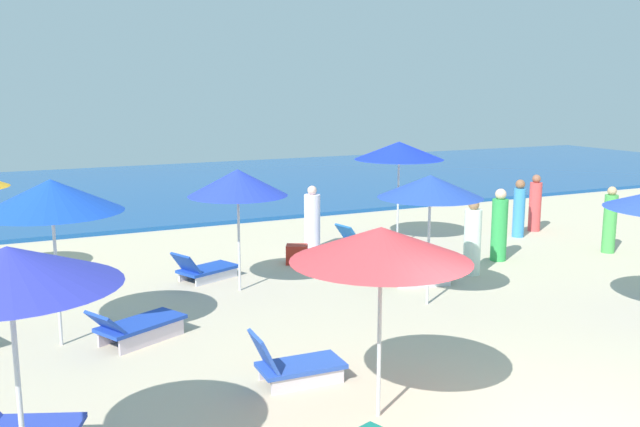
# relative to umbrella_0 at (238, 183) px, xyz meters

# --- Properties ---
(ocean) EXTENTS (60.00, 15.68, 0.12)m
(ocean) POSITION_rel_umbrella_0_xyz_m (0.84, 14.31, -2.10)
(ocean) COLOR #174C94
(ocean) RESTS_ON ground_plane
(umbrella_0) EXTENTS (1.93, 1.93, 2.42)m
(umbrella_0) POSITION_rel_umbrella_0_xyz_m (0.00, 0.00, 0.00)
(umbrella_0) COLOR silver
(umbrella_0) RESTS_ON ground_plane
(lounge_chair_0_0) EXTENTS (1.48, 1.09, 0.66)m
(lounge_chair_0_0) POSITION_rel_umbrella_0_xyz_m (-0.43, 1.03, -1.92)
(lounge_chair_0_0) COLOR silver
(lounge_chair_0_0) RESTS_ON ground_plane
(umbrella_1) EXTENTS (2.16, 2.16, 2.37)m
(umbrella_1) POSITION_rel_umbrella_0_xyz_m (-0.22, -5.79, 0.00)
(umbrella_1) COLOR silver
(umbrella_1) RESTS_ON ground_plane
(lounge_chair_1_1) EXTENTS (1.27, 0.65, 0.76)m
(lounge_chair_1_1) POSITION_rel_umbrella_0_xyz_m (-0.78, -4.45, -1.90)
(lounge_chair_1_1) COLOR silver
(lounge_chair_1_1) RESTS_ON ground_plane
(umbrella_2) EXTENTS (2.00, 2.00, 2.58)m
(umbrella_2) POSITION_rel_umbrella_0_xyz_m (-4.21, -6.00, 0.24)
(umbrella_2) COLOR silver
(umbrella_2) RESTS_ON ground_plane
(umbrella_3) EXTENTS (1.91, 1.91, 2.42)m
(umbrella_3) POSITION_rel_umbrella_0_xyz_m (2.85, -2.34, 0.05)
(umbrella_3) COLOR silver
(umbrella_3) RESTS_ON ground_plane
(lounge_chair_3_0) EXTENTS (1.46, 0.88, 0.72)m
(lounge_chair_3_0) POSITION_rel_umbrella_0_xyz_m (3.38, -1.15, -1.88)
(lounge_chair_3_0) COLOR silver
(lounge_chair_3_0) RESTS_ON ground_plane
(umbrella_4) EXTENTS (2.24, 2.24, 2.63)m
(umbrella_4) POSITION_rel_umbrella_0_xyz_m (4.98, 2.12, 0.25)
(umbrella_4) COLOR silver
(umbrella_4) RESTS_ON ground_plane
(lounge_chair_4_0) EXTENTS (1.56, 0.87, 0.71)m
(lounge_chair_4_0) POSITION_rel_umbrella_0_xyz_m (3.89, 1.93, -1.90)
(lounge_chair_4_0) COLOR silver
(lounge_chair_4_0) RESTS_ON ground_plane
(umbrella_5) EXTENTS (2.13, 2.13, 2.61)m
(umbrella_5) POSITION_rel_umbrella_0_xyz_m (-3.49, -1.59, 0.20)
(umbrella_5) COLOR silver
(umbrella_5) RESTS_ON ground_plane
(lounge_chair_5_0) EXTENTS (1.63, 1.22, 0.65)m
(lounge_chair_5_0) POSITION_rel_umbrella_0_xyz_m (-2.41, -1.98, -1.89)
(lounge_chair_5_0) COLOR silver
(lounge_chair_5_0) RESTS_ON ground_plane
(beachgoer_0) EXTENTS (0.51, 0.51, 1.68)m
(beachgoer_0) POSITION_rel_umbrella_0_xyz_m (6.21, -0.30, -1.37)
(beachgoer_0) COLOR green
(beachgoer_0) RESTS_ON ground_plane
(beachgoer_1) EXTENTS (0.40, 0.40, 1.59)m
(beachgoer_1) POSITION_rel_umbrella_0_xyz_m (9.33, 1.91, -1.41)
(beachgoer_1) COLOR #E9494A
(beachgoer_1) RESTS_ON ground_plane
(beachgoer_2) EXTENTS (0.47, 0.47, 1.64)m
(beachgoer_2) POSITION_rel_umbrella_0_xyz_m (4.88, -1.02, -1.40)
(beachgoer_2) COLOR white
(beachgoer_2) RESTS_ON ground_plane
(beachgoer_3) EXTENTS (0.41, 0.41, 1.62)m
(beachgoer_3) POSITION_rel_umbrella_0_xyz_m (9.14, -0.85, -1.39)
(beachgoer_3) COLOR green
(beachgoer_3) RESTS_ON ground_plane
(beachgoer_4) EXTENTS (0.43, 0.43, 1.55)m
(beachgoer_4) POSITION_rel_umbrella_0_xyz_m (8.39, 1.49, -1.41)
(beachgoer_4) COLOR #3A90DB
(beachgoer_4) RESTS_ON ground_plane
(beachgoer_5) EXTENTS (0.47, 0.47, 1.62)m
(beachgoer_5) POSITION_rel_umbrella_0_xyz_m (2.72, 2.43, -1.41)
(beachgoer_5) COLOR white
(beachgoer_5) RESTS_ON ground_plane
(cooler_box_0) EXTENTS (0.59, 0.54, 0.44)m
(cooler_box_0) POSITION_rel_umbrella_0_xyz_m (1.87, 1.43, -1.94)
(cooler_box_0) COLOR red
(cooler_box_0) RESTS_ON ground_plane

